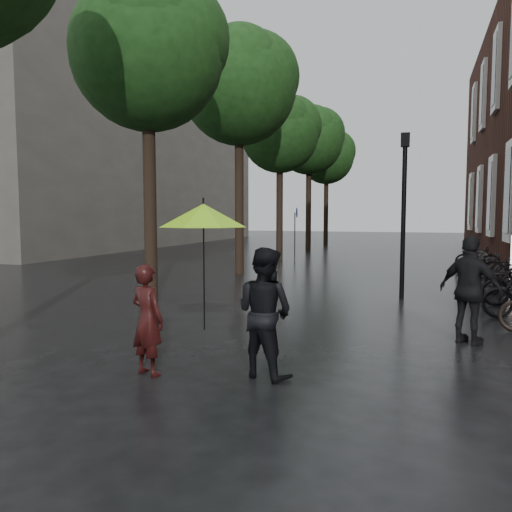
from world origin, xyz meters
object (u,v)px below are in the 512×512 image
at_px(pedestrian_walking, 470,290).
at_px(parked_bicycles, 496,274).
at_px(person_burgundy, 147,319).
at_px(lamp_post, 404,199).
at_px(person_black, 264,312).

xyz_separation_m(pedestrian_walking, parked_bicycles, (1.28, 6.70, -0.44)).
distance_m(person_burgundy, lamp_post, 8.29).
xyz_separation_m(person_black, lamp_post, (1.53, 7.05, 1.70)).
bearing_deg(person_black, parked_bicycles, -94.36).
relative_size(person_burgundy, person_black, 0.87).
bearing_deg(parked_bicycles, person_black, -113.36).
bearing_deg(person_burgundy, parked_bicycles, -100.70).
relative_size(person_black, pedestrian_walking, 0.95).
relative_size(person_black, parked_bicycles, 0.15).
bearing_deg(person_burgundy, person_black, -145.44).
xyz_separation_m(person_burgundy, lamp_post, (3.07, 7.48, 1.82)).
bearing_deg(person_burgundy, pedestrian_walking, -125.04).
bearing_deg(lamp_post, pedestrian_walking, -73.85).
height_order(person_burgundy, parked_bicycles, person_burgundy).
height_order(pedestrian_walking, parked_bicycles, pedestrian_walking).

